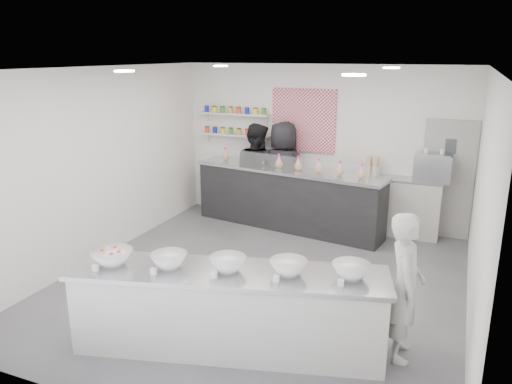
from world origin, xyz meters
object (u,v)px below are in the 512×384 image
Objects in this scene: prep_counter at (228,310)px; staff_left at (256,172)px; woman_prep at (405,287)px; staff_right at (283,173)px; back_bar at (288,199)px; espresso_machine at (433,168)px; espresso_ledge at (399,207)px.

staff_left is at bearing 94.03° from prep_counter.
prep_counter is 2.11× the size of woman_prep.
staff_right reaches higher than staff_left.
back_bar is at bearing 85.24° from prep_counter.
woman_prep is (2.49, -3.44, 0.25)m from back_bar.
espresso_machine is at bearing -168.39° from staff_right.
prep_counter is 4.57m from staff_left.
espresso_ledge is at bearing -1.86° from woman_prep.
back_bar is 2.02m from espresso_ledge.
staff_left is (-1.47, 4.30, 0.48)m from prep_counter.
espresso_machine is 0.32× the size of staff_left.
espresso_ledge reaches higher than prep_counter.
espresso_ledge is at bearing -167.50° from staff_right.
espresso_machine is 2.69m from staff_right.
back_bar is (-0.72, 4.04, 0.10)m from prep_counter.
back_bar is at bearing 26.43° from woman_prep.
staff_left is at bearing -176.80° from espresso_machine.
prep_counter is at bearing -111.40° from espresso_machine.
espresso_ledge is at bearing 21.41° from back_bar.
staff_right is at bearing -176.14° from espresso_machine.
woman_prep is (1.78, 0.60, 0.35)m from prep_counter.
staff_left is (-3.22, -0.18, -0.33)m from espresso_machine.
woman_prep reaches higher than espresso_ledge.
staff_right reaches higher than espresso_ledge.
prep_counter is at bearing -105.65° from espresso_ledge.
espresso_ledge is 0.72× the size of staff_right.
prep_counter is 1.75× the size of staff_right.
espresso_machine is at bearing 18.93° from back_bar.
espresso_ledge is (1.97, 0.44, -0.04)m from back_bar.
back_bar is at bearing 134.68° from staff_right.
prep_counter is 4.10m from back_bar.
woman_prep is at bearing -89.67° from espresso_machine.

